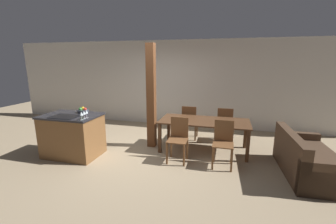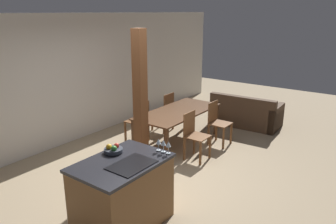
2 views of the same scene
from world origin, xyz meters
name	(u,v)px [view 1 (image 1 of 2)]	position (x,y,z in m)	size (l,w,h in m)	color
ground_plane	(141,152)	(0.00, 0.00, 0.00)	(16.00, 16.00, 0.00)	#9E896B
wall_back	(169,84)	(0.00, 2.48, 1.35)	(11.20, 0.08, 2.70)	silver
kitchen_island	(73,135)	(-1.39, -0.54, 0.47)	(1.21, 0.84, 0.94)	brown
fruit_bowl	(83,110)	(-1.26, -0.27, 0.98)	(0.25, 0.25, 0.11)	#383D47
wine_glass_near	(81,114)	(-0.86, -0.88, 1.07)	(0.07, 0.07, 0.17)	silver
wine_glass_middle	(84,113)	(-0.86, -0.80, 1.07)	(0.07, 0.07, 0.17)	silver
wine_glass_far	(86,112)	(-0.86, -0.72, 1.07)	(0.07, 0.07, 0.17)	silver
dining_table	(204,124)	(1.38, 0.51, 0.64)	(2.04, 0.93, 0.73)	#51331E
dining_chair_near_left	(178,138)	(0.92, -0.18, 0.49)	(0.40, 0.40, 0.92)	brown
dining_chair_near_right	(223,142)	(1.84, -0.18, 0.49)	(0.40, 0.40, 0.92)	brown
dining_chair_far_left	(190,121)	(0.92, 1.21, 0.49)	(0.40, 0.40, 0.92)	brown
dining_chair_far_right	(225,124)	(1.84, 1.21, 0.49)	(0.40, 0.40, 0.92)	brown
couch	(307,161)	(3.36, -0.17, 0.28)	(0.94, 1.67, 0.79)	#473323
timber_post	(151,97)	(0.12, 0.45, 1.23)	(0.19, 0.19, 2.47)	brown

